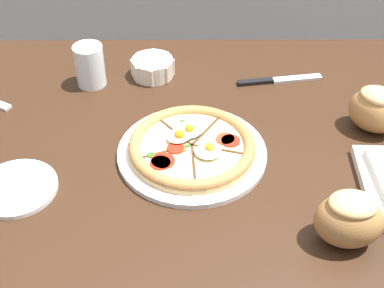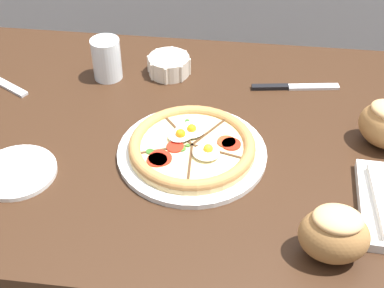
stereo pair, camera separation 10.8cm
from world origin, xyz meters
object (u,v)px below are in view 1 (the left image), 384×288
(bread_piece_mid, at_px, (375,109))
(dining_table, at_px, (161,170))
(water_glass, at_px, (90,68))
(side_saucer, at_px, (17,188))
(pizza, at_px, (192,148))
(bread_piece_near, at_px, (349,219))
(knife_spare, at_px, (278,80))
(ramekin_bowl, at_px, (153,67))

(bread_piece_mid, bearing_deg, dining_table, -177.90)
(water_glass, xyz_separation_m, side_saucer, (-0.09, -0.37, -0.04))
(water_glass, bearing_deg, side_saucer, -104.51)
(bread_piece_mid, xyz_separation_m, side_saucer, (-0.73, -0.19, -0.05))
(pizza, xyz_separation_m, bread_piece_near, (0.26, -0.23, 0.04))
(dining_table, relative_size, knife_spare, 6.41)
(pizza, bearing_deg, water_glass, 132.34)
(pizza, relative_size, knife_spare, 1.46)
(ramekin_bowl, relative_size, knife_spare, 0.52)
(ramekin_bowl, xyz_separation_m, bread_piece_mid, (0.49, -0.22, 0.03))
(water_glass, bearing_deg, bread_piece_near, -44.23)
(pizza, xyz_separation_m, side_saucer, (-0.34, -0.10, -0.01))
(dining_table, relative_size, pizza, 4.40)
(knife_spare, relative_size, water_glass, 2.06)
(bread_piece_near, relative_size, bread_piece_mid, 0.86)
(pizza, distance_m, side_saucer, 0.35)
(dining_table, bearing_deg, pizza, -43.76)
(pizza, height_order, ramekin_bowl, pizza)
(ramekin_bowl, height_order, knife_spare, ramekin_bowl)
(dining_table, bearing_deg, side_saucer, -147.70)
(knife_spare, bearing_deg, side_saucer, -154.80)
(bread_piece_mid, bearing_deg, side_saucer, -165.76)
(knife_spare, relative_size, side_saucer, 1.35)
(bread_piece_mid, xyz_separation_m, knife_spare, (-0.18, 0.19, -0.05))
(ramekin_bowl, xyz_separation_m, knife_spare, (0.31, -0.03, -0.02))
(bread_piece_near, distance_m, water_glass, 0.71)
(ramekin_bowl, height_order, water_glass, water_glass)
(ramekin_bowl, relative_size, bread_piece_near, 0.89)
(bread_piece_mid, height_order, side_saucer, bread_piece_mid)
(dining_table, distance_m, bread_piece_mid, 0.49)
(water_glass, height_order, side_saucer, water_glass)
(dining_table, xyz_separation_m, side_saucer, (-0.27, -0.17, 0.11))
(pizza, bearing_deg, bread_piece_near, -40.67)
(pizza, height_order, water_glass, water_glass)
(bread_piece_mid, bearing_deg, ramekin_bowl, 156.07)
(bread_piece_near, height_order, side_saucer, bread_piece_near)
(knife_spare, bearing_deg, bread_piece_mid, -55.32)
(pizza, xyz_separation_m, bread_piece_mid, (0.39, 0.09, 0.03))
(ramekin_bowl, relative_size, bread_piece_mid, 0.77)
(knife_spare, bearing_deg, pizza, -137.00)
(knife_spare, bearing_deg, dining_table, -153.27)
(dining_table, bearing_deg, water_glass, 130.86)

